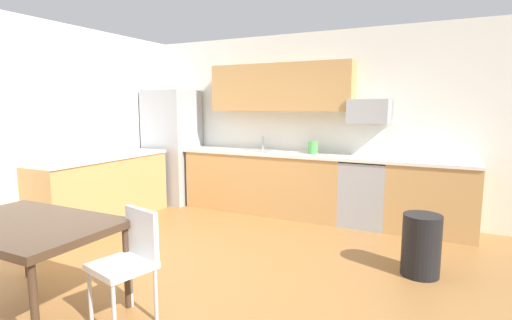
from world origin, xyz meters
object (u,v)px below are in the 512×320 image
refrigerator (173,147)px  microwave (369,111)px  oven_range (364,192)px  kettle (313,148)px  dining_table (26,229)px  chair_near_table (130,256)px  trash_bin (421,245)px

refrigerator → microwave: size_ratio=3.49×
oven_range → kettle: bearing=176.2°
dining_table → chair_near_table: chair_near_table is taller
kettle → chair_near_table: bearing=-96.3°
microwave → kettle: bearing=-176.2°
microwave → trash_bin: 2.13m
dining_table → trash_bin: size_ratio=2.33×
refrigerator → chair_near_table: bearing=-56.7°
dining_table → trash_bin: (2.73, 2.10, -0.38)m
refrigerator → microwave: (3.20, 0.18, 0.61)m
refrigerator → kettle: bearing=3.1°
refrigerator → chair_near_table: (2.08, -3.16, -0.44)m
refrigerator → dining_table: refrigerator is taller
dining_table → kettle: kettle is taller
oven_range → kettle: size_ratio=4.55×
refrigerator → trash_bin: 4.27m
trash_bin → chair_near_table: bearing=-136.6°
kettle → dining_table: bearing=-108.0°
oven_range → dining_table: 4.01m
dining_table → kettle: bearing=72.0°
dining_table → kettle: (1.16, 3.56, 0.34)m
oven_range → chair_near_table: size_ratio=1.07×
oven_range → microwave: (0.00, 0.10, 1.10)m
oven_range → chair_near_table: oven_range is taller
refrigerator → trash_bin: refrigerator is taller
refrigerator → kettle: size_ratio=9.41×
chair_near_table → trash_bin: (1.93, 1.83, -0.20)m
dining_table → trash_bin: bearing=37.6°
dining_table → kettle: 3.76m
microwave → trash_bin: microwave is taller
chair_near_table → oven_range: bearing=70.9°
trash_bin → kettle: size_ratio=3.00×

